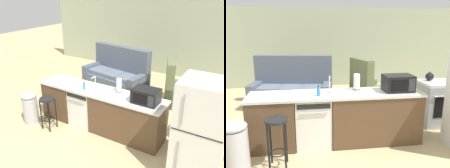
# 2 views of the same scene
# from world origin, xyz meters

# --- Properties ---
(ground_plane) EXTENTS (24.00, 24.00, 0.00)m
(ground_plane) POSITION_xyz_m (0.00, 0.00, 0.00)
(ground_plane) COLOR tan
(wall_back) EXTENTS (10.00, 0.06, 2.60)m
(wall_back) POSITION_xyz_m (0.30, 4.20, 1.30)
(wall_back) COLOR #A8B293
(wall_back) RESTS_ON ground_plane
(kitchen_counter) EXTENTS (2.94, 0.66, 0.90)m
(kitchen_counter) POSITION_xyz_m (0.24, 0.00, 0.42)
(kitchen_counter) COLOR brown
(kitchen_counter) RESTS_ON ground_plane
(dishwasher) EXTENTS (0.58, 0.61, 0.84)m
(dishwasher) POSITION_xyz_m (-0.25, -0.00, 0.42)
(dishwasher) COLOR white
(dishwasher) RESTS_ON ground_plane
(stove_range) EXTENTS (0.76, 0.68, 0.90)m
(stove_range) POSITION_xyz_m (2.35, 0.55, 0.45)
(stove_range) COLOR #A8AAB2
(stove_range) RESTS_ON ground_plane
(refrigerator) EXTENTS (0.72, 0.73, 1.77)m
(refrigerator) POSITION_xyz_m (2.35, -0.55, 0.88)
(refrigerator) COLOR silver
(refrigerator) RESTS_ON ground_plane
(microwave) EXTENTS (0.50, 0.37, 0.28)m
(microwave) POSITION_xyz_m (1.22, -0.00, 1.04)
(microwave) COLOR black
(microwave) RESTS_ON kitchen_counter
(sink_faucet) EXTENTS (0.07, 0.18, 0.30)m
(sink_faucet) POSITION_xyz_m (0.03, 0.01, 1.03)
(sink_faucet) COLOR silver
(sink_faucet) RESTS_ON kitchen_counter
(paper_towel_roll) EXTENTS (0.14, 0.14, 0.28)m
(paper_towel_roll) POSITION_xyz_m (0.53, 0.17, 1.04)
(paper_towel_roll) COLOR #4C4C51
(paper_towel_roll) RESTS_ON kitchen_counter
(soap_bottle) EXTENTS (0.06, 0.06, 0.18)m
(soap_bottle) POSITION_xyz_m (-0.16, -0.12, 0.97)
(soap_bottle) COLOR #338CCC
(soap_bottle) RESTS_ON kitchen_counter
(kettle) EXTENTS (0.21, 0.17, 0.19)m
(kettle) POSITION_xyz_m (2.18, 0.68, 0.99)
(kettle) COLOR black
(kettle) RESTS_ON stove_range
(bar_stool) EXTENTS (0.32, 0.32, 0.74)m
(bar_stool) POSITION_xyz_m (-0.79, -0.63, 0.54)
(bar_stool) COLOR black
(bar_stool) RESTS_ON ground_plane
(trash_bin) EXTENTS (0.35, 0.35, 0.74)m
(trash_bin) POSITION_xyz_m (-1.35, -0.65, 0.38)
(trash_bin) COLOR #B7B7BC
(trash_bin) RESTS_ON ground_plane
(couch) EXTENTS (2.12, 1.21, 1.27)m
(couch) POSITION_xyz_m (-0.69, 2.20, 0.39)
(couch) COLOR #515B6B
(couch) RESTS_ON ground_plane
(armchair) EXTENTS (1.03, 1.06, 1.20)m
(armchair) POSITION_xyz_m (1.24, 2.04, 0.35)
(armchair) COLOR #667047
(armchair) RESTS_ON ground_plane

